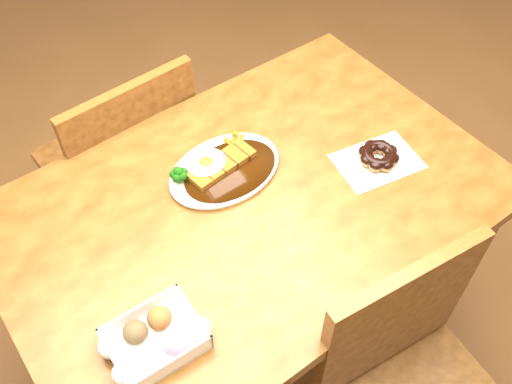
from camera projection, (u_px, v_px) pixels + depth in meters
ground at (253, 336)px, 1.95m from camera, size 6.00×6.00×0.00m
table at (252, 224)px, 1.45m from camera, size 1.20×0.80×0.75m
chair_far at (126, 164)px, 1.82m from camera, size 0.44×0.44×0.87m
katsu_curry_plate at (222, 168)px, 1.42m from camera, size 0.30×0.22×0.06m
donut_box at (154, 340)px, 1.12m from camera, size 0.21×0.15×0.05m
pon_de_ring at (378, 156)px, 1.44m from camera, size 0.23×0.18×0.04m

